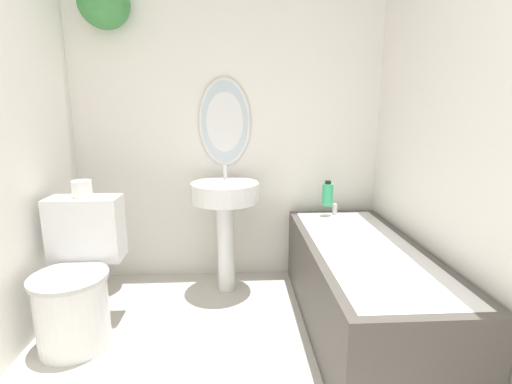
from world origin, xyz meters
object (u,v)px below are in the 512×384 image
bathtub (362,286)px  toilet_paper_roll (82,189)px  toilet (78,281)px  shampoo_bottle (328,194)px  pedestal_sink (225,206)px

bathtub → toilet_paper_roll: 1.74m
toilet → toilet_paper_roll: size_ratio=7.09×
toilet → bathtub: bearing=-0.8°
shampoo_bottle → bathtub: bearing=-84.0°
toilet → bathtub: toilet is taller
toilet_paper_roll → bathtub: bearing=-7.3°
pedestal_sink → bathtub: bearing=-33.8°
toilet → bathtub: 1.63m
shampoo_bottle → toilet_paper_roll: size_ratio=1.66×
toilet → shampoo_bottle: (1.56, 0.61, 0.34)m
bathtub → toilet_paper_roll: toilet_paper_roll is taller
pedestal_sink → shampoo_bottle: (0.74, 0.09, 0.06)m
pedestal_sink → toilet_paper_roll: (-0.82, -0.33, 0.20)m
bathtub → pedestal_sink: bearing=146.2°
shampoo_bottle → toilet_paper_roll: toilet_paper_roll is taller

